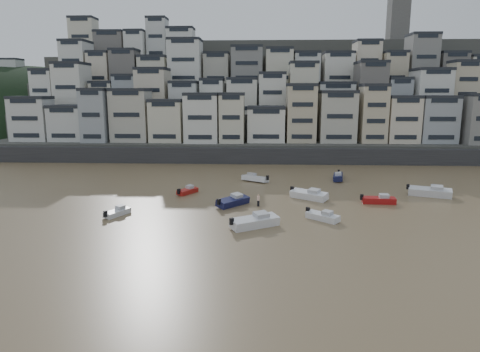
{
  "coord_description": "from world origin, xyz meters",
  "views": [
    {
      "loc": [
        10.01,
        -29.8,
        15.91
      ],
      "look_at": [
        7.22,
        30.0,
        4.0
      ],
      "focal_mm": 32.0,
      "sensor_mm": 36.0,
      "label": 1
    }
  ],
  "objects_px": {
    "boat_a": "(255,220)",
    "boat_c": "(233,200)",
    "boat_d": "(379,199)",
    "boat_f": "(188,190)",
    "boat_h": "(255,177)",
    "boat_i": "(338,176)",
    "boat_j": "(117,211)",
    "person_pink": "(258,200)",
    "boat_g": "(430,190)",
    "boat_e": "(309,194)",
    "boat_b": "(323,215)"
  },
  "relations": [
    {
      "from": "boat_e",
      "to": "person_pink",
      "type": "distance_m",
      "value": 8.74
    },
    {
      "from": "boat_g",
      "to": "boat_i",
      "type": "distance_m",
      "value": 16.8
    },
    {
      "from": "boat_d",
      "to": "boat_e",
      "type": "distance_m",
      "value": 10.02
    },
    {
      "from": "boat_b",
      "to": "boat_e",
      "type": "bearing_deg",
      "value": 134.39
    },
    {
      "from": "boat_f",
      "to": "person_pink",
      "type": "distance_m",
      "value": 13.19
    },
    {
      "from": "person_pink",
      "to": "boat_g",
      "type": "bearing_deg",
      "value": 14.86
    },
    {
      "from": "boat_g",
      "to": "boat_j",
      "type": "xyz_separation_m",
      "value": [
        -44.67,
        -12.48,
        -0.34
      ]
    },
    {
      "from": "boat_c",
      "to": "person_pink",
      "type": "xyz_separation_m",
      "value": [
        3.58,
        -0.17,
        0.09
      ]
    },
    {
      "from": "boat_b",
      "to": "boat_c",
      "type": "xyz_separation_m",
      "value": [
        -11.68,
        6.46,
        0.13
      ]
    },
    {
      "from": "boat_d",
      "to": "boat_j",
      "type": "relative_size",
      "value": 1.21
    },
    {
      "from": "boat_c",
      "to": "boat_h",
      "type": "height_order",
      "value": "boat_c"
    },
    {
      "from": "boat_h",
      "to": "boat_i",
      "type": "relative_size",
      "value": 0.98
    },
    {
      "from": "boat_c",
      "to": "boat_g",
      "type": "relative_size",
      "value": 0.85
    },
    {
      "from": "boat_b",
      "to": "boat_i",
      "type": "xyz_separation_m",
      "value": [
        6.38,
        25.15,
        0.1
      ]
    },
    {
      "from": "boat_c",
      "to": "boat_h",
      "type": "xyz_separation_m",
      "value": [
        2.94,
        16.61,
        -0.04
      ]
    },
    {
      "from": "boat_d",
      "to": "boat_i",
      "type": "distance_m",
      "value": 16.75
    },
    {
      "from": "boat_j",
      "to": "boat_h",
      "type": "bearing_deg",
      "value": -11.96
    },
    {
      "from": "boat_i",
      "to": "person_pink",
      "type": "bearing_deg",
      "value": -25.81
    },
    {
      "from": "boat_b",
      "to": "boat_h",
      "type": "distance_m",
      "value": 24.67
    },
    {
      "from": "boat_h",
      "to": "boat_c",
      "type": "bearing_deg",
      "value": 111.75
    },
    {
      "from": "boat_h",
      "to": "boat_j",
      "type": "distance_m",
      "value": 28.43
    },
    {
      "from": "boat_e",
      "to": "boat_j",
      "type": "distance_m",
      "value": 27.69
    },
    {
      "from": "boat_f",
      "to": "boat_g",
      "type": "xyz_separation_m",
      "value": [
        37.56,
        0.03,
        0.34
      ]
    },
    {
      "from": "boat_a",
      "to": "boat_c",
      "type": "height_order",
      "value": "boat_a"
    },
    {
      "from": "boat_g",
      "to": "boat_h",
      "type": "relative_size",
      "value": 1.25
    },
    {
      "from": "boat_d",
      "to": "boat_h",
      "type": "bearing_deg",
      "value": 145.1
    },
    {
      "from": "boat_e",
      "to": "boat_j",
      "type": "relative_size",
      "value": 1.47
    },
    {
      "from": "boat_c",
      "to": "boat_f",
      "type": "xyz_separation_m",
      "value": [
        -7.62,
        6.79,
        -0.2
      ]
    },
    {
      "from": "boat_f",
      "to": "boat_h",
      "type": "distance_m",
      "value": 14.42
    },
    {
      "from": "boat_d",
      "to": "boat_j",
      "type": "distance_m",
      "value": 36.52
    },
    {
      "from": "boat_d",
      "to": "boat_j",
      "type": "height_order",
      "value": "boat_d"
    },
    {
      "from": "boat_f",
      "to": "person_pink",
      "type": "bearing_deg",
      "value": -90.34
    },
    {
      "from": "boat_c",
      "to": "boat_g",
      "type": "bearing_deg",
      "value": -35.8
    },
    {
      "from": "boat_g",
      "to": "boat_j",
      "type": "height_order",
      "value": "boat_g"
    },
    {
      "from": "boat_g",
      "to": "boat_i",
      "type": "bearing_deg",
      "value": 155.41
    },
    {
      "from": "boat_a",
      "to": "boat_c",
      "type": "bearing_deg",
      "value": 77.09
    },
    {
      "from": "boat_d",
      "to": "boat_f",
      "type": "bearing_deg",
      "value": 174.65
    },
    {
      "from": "boat_a",
      "to": "boat_f",
      "type": "relative_size",
      "value": 1.53
    },
    {
      "from": "boat_g",
      "to": "person_pink",
      "type": "xyz_separation_m",
      "value": [
        -26.36,
        -6.99,
        -0.05
      ]
    },
    {
      "from": "boat_a",
      "to": "boat_b",
      "type": "height_order",
      "value": "boat_a"
    },
    {
      "from": "boat_h",
      "to": "boat_d",
      "type": "bearing_deg",
      "value": 173.1
    },
    {
      "from": "boat_h",
      "to": "person_pink",
      "type": "bearing_deg",
      "value": 123.98
    },
    {
      "from": "boat_a",
      "to": "boat_b",
      "type": "relative_size",
      "value": 1.37
    },
    {
      "from": "boat_j",
      "to": "boat_c",
      "type": "bearing_deg",
      "value": -42.51
    },
    {
      "from": "boat_a",
      "to": "boat_e",
      "type": "xyz_separation_m",
      "value": [
        7.93,
        13.9,
        -0.04
      ]
    },
    {
      "from": "boat_b",
      "to": "boat_i",
      "type": "distance_m",
      "value": 25.94
    },
    {
      "from": "boat_d",
      "to": "boat_f",
      "type": "xyz_separation_m",
      "value": [
        -28.56,
        4.6,
        -0.12
      ]
    },
    {
      "from": "boat_e",
      "to": "boat_h",
      "type": "relative_size",
      "value": 1.15
    },
    {
      "from": "boat_f",
      "to": "boat_g",
      "type": "distance_m",
      "value": 37.56
    },
    {
      "from": "boat_d",
      "to": "boat_h",
      "type": "distance_m",
      "value": 23.06
    }
  ]
}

